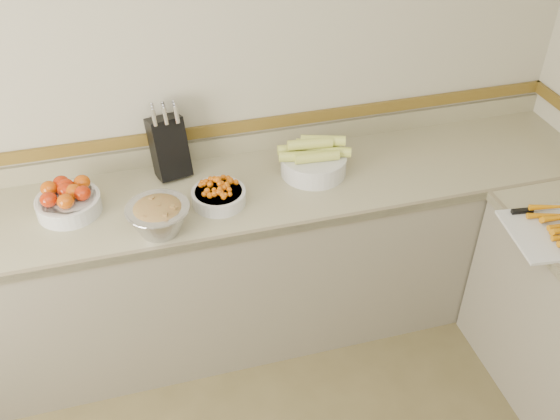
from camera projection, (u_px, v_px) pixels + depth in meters
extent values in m
plane|color=#AFAA90|center=(169.00, 87.00, 2.86)|extent=(4.00, 0.00, 4.00)
cube|color=gray|center=(188.00, 201.00, 2.86)|extent=(4.00, 0.65, 0.04)
cube|color=slate|center=(196.00, 273.00, 3.14)|extent=(4.00, 0.63, 0.86)
cube|color=#72674C|center=(199.00, 245.00, 2.62)|extent=(4.00, 0.02, 0.04)
cube|color=gray|center=(177.00, 153.00, 3.06)|extent=(4.00, 0.02, 0.10)
cube|color=brown|center=(175.00, 136.00, 3.00)|extent=(4.00, 0.02, 0.06)
cube|color=black|center=(169.00, 147.00, 2.93)|extent=(0.19, 0.22, 0.31)
cylinder|color=silver|center=(154.00, 118.00, 2.78)|extent=(0.03, 0.04, 0.08)
cylinder|color=silver|center=(165.00, 116.00, 2.79)|extent=(0.03, 0.04, 0.08)
cylinder|color=silver|center=(176.00, 115.00, 2.80)|extent=(0.03, 0.04, 0.08)
cylinder|color=silver|center=(153.00, 114.00, 2.80)|extent=(0.03, 0.04, 0.08)
cylinder|color=silver|center=(164.00, 113.00, 2.81)|extent=(0.03, 0.04, 0.08)
cylinder|color=silver|center=(176.00, 111.00, 2.82)|extent=(0.03, 0.04, 0.08)
cylinder|color=silver|center=(153.00, 111.00, 2.83)|extent=(0.03, 0.04, 0.08)
cylinder|color=silver|center=(164.00, 110.00, 2.84)|extent=(0.03, 0.04, 0.08)
cylinder|color=silver|center=(175.00, 108.00, 2.85)|extent=(0.03, 0.04, 0.08)
cylinder|color=silver|center=(69.00, 205.00, 2.75)|extent=(0.28, 0.28, 0.08)
torus|color=silver|center=(67.00, 199.00, 2.73)|extent=(0.28, 0.28, 0.01)
cylinder|color=white|center=(67.00, 199.00, 2.73)|extent=(0.25, 0.25, 0.01)
ellipsoid|color=#A42106|center=(48.00, 199.00, 2.66)|extent=(0.07, 0.07, 0.06)
ellipsoid|color=#B34406|center=(66.00, 201.00, 2.65)|extent=(0.07, 0.07, 0.06)
ellipsoid|color=#A42106|center=(82.00, 193.00, 2.70)|extent=(0.07, 0.07, 0.06)
ellipsoid|color=#B34406|center=(49.00, 188.00, 2.73)|extent=(0.07, 0.07, 0.06)
ellipsoid|color=#A42106|center=(66.00, 190.00, 2.72)|extent=(0.07, 0.07, 0.06)
ellipsoid|color=#B34406|center=(82.00, 182.00, 2.76)|extent=(0.07, 0.07, 0.06)
ellipsoid|color=#A42106|center=(61.00, 183.00, 2.76)|extent=(0.07, 0.07, 0.06)
ellipsoid|color=#B34406|center=(73.00, 191.00, 2.71)|extent=(0.07, 0.07, 0.06)
ellipsoid|color=#A42106|center=(66.00, 186.00, 2.74)|extent=(0.07, 0.07, 0.06)
cylinder|color=silver|center=(219.00, 197.00, 2.81)|extent=(0.24, 0.24, 0.06)
torus|color=silver|center=(218.00, 192.00, 2.79)|extent=(0.25, 0.25, 0.01)
cylinder|color=white|center=(218.00, 192.00, 2.79)|extent=(0.21, 0.21, 0.01)
sphere|color=#BA5206|center=(217.00, 179.00, 2.76)|extent=(0.03, 0.03, 0.03)
sphere|color=#BA5206|center=(213.00, 187.00, 2.74)|extent=(0.03, 0.03, 0.03)
sphere|color=#BA5206|center=(210.00, 192.00, 2.73)|extent=(0.03, 0.03, 0.03)
sphere|color=#BA5206|center=(233.00, 189.00, 2.76)|extent=(0.03, 0.03, 0.03)
sphere|color=#BA5206|center=(214.00, 194.00, 2.72)|extent=(0.03, 0.03, 0.03)
sphere|color=#BA5206|center=(220.00, 187.00, 2.74)|extent=(0.03, 0.03, 0.03)
sphere|color=#BA5206|center=(217.00, 182.00, 2.76)|extent=(0.03, 0.03, 0.03)
sphere|color=#BA5206|center=(218.00, 185.00, 2.75)|extent=(0.03, 0.03, 0.03)
sphere|color=#BA5206|center=(220.00, 184.00, 2.75)|extent=(0.03, 0.03, 0.03)
sphere|color=#BA5206|center=(201.00, 185.00, 2.79)|extent=(0.03, 0.03, 0.03)
sphere|color=#BA5206|center=(217.00, 180.00, 2.75)|extent=(0.03, 0.03, 0.03)
sphere|color=#BA5206|center=(219.00, 184.00, 2.75)|extent=(0.03, 0.03, 0.03)
sphere|color=#BA5206|center=(223.00, 178.00, 2.83)|extent=(0.03, 0.03, 0.03)
sphere|color=#BA5206|center=(211.00, 197.00, 2.72)|extent=(0.03, 0.03, 0.03)
sphere|color=#BA5206|center=(206.00, 186.00, 2.77)|extent=(0.03, 0.03, 0.03)
sphere|color=#BA5206|center=(214.00, 196.00, 2.71)|extent=(0.03, 0.03, 0.03)
sphere|color=#BA5206|center=(220.00, 189.00, 2.73)|extent=(0.03, 0.03, 0.03)
sphere|color=#BA5206|center=(209.00, 180.00, 2.80)|extent=(0.03, 0.03, 0.03)
sphere|color=#BA5206|center=(209.00, 180.00, 2.82)|extent=(0.03, 0.03, 0.03)
sphere|color=#BA5206|center=(216.00, 185.00, 2.74)|extent=(0.03, 0.03, 0.03)
sphere|color=#BA5206|center=(214.00, 190.00, 2.73)|extent=(0.03, 0.03, 0.03)
sphere|color=#BA5206|center=(227.00, 180.00, 2.79)|extent=(0.03, 0.03, 0.03)
sphere|color=#BA5206|center=(212.00, 199.00, 2.71)|extent=(0.03, 0.03, 0.03)
sphere|color=#BA5206|center=(209.00, 184.00, 2.76)|extent=(0.03, 0.03, 0.03)
sphere|color=#BA5206|center=(218.00, 180.00, 2.75)|extent=(0.03, 0.03, 0.03)
sphere|color=#BA5206|center=(219.00, 181.00, 2.75)|extent=(0.03, 0.03, 0.03)
sphere|color=#BA5206|center=(205.00, 184.00, 2.79)|extent=(0.03, 0.03, 0.03)
sphere|color=#BA5206|center=(204.00, 194.00, 2.73)|extent=(0.03, 0.03, 0.03)
sphere|color=#BA5206|center=(228.00, 178.00, 2.82)|extent=(0.03, 0.03, 0.03)
sphere|color=#BA5206|center=(219.00, 199.00, 2.71)|extent=(0.03, 0.03, 0.03)
sphere|color=#BA5206|center=(212.00, 180.00, 2.78)|extent=(0.03, 0.03, 0.03)
sphere|color=#BA5206|center=(208.00, 192.00, 2.73)|extent=(0.03, 0.03, 0.03)
sphere|color=#BA5206|center=(236.00, 182.00, 2.81)|extent=(0.03, 0.03, 0.03)
sphere|color=#BA5206|center=(216.00, 188.00, 2.73)|extent=(0.03, 0.03, 0.03)
sphere|color=#BA5206|center=(225.00, 179.00, 2.81)|extent=(0.03, 0.03, 0.03)
sphere|color=#BA5206|center=(221.00, 184.00, 2.75)|extent=(0.03, 0.03, 0.03)
sphere|color=#BA5206|center=(213.00, 180.00, 2.80)|extent=(0.03, 0.03, 0.03)
sphere|color=#BA5206|center=(224.00, 177.00, 2.84)|extent=(0.03, 0.03, 0.03)
sphere|color=#BA5206|center=(220.00, 189.00, 2.73)|extent=(0.03, 0.03, 0.03)
cylinder|color=silver|center=(313.00, 164.00, 2.99)|extent=(0.32, 0.32, 0.09)
torus|color=silver|center=(314.00, 157.00, 2.96)|extent=(0.32, 0.32, 0.01)
cylinder|color=#BDC552|center=(301.00, 156.00, 2.92)|extent=(0.22, 0.09, 0.05)
cylinder|color=#BDC552|center=(317.00, 157.00, 2.91)|extent=(0.21, 0.06, 0.05)
cylinder|color=#BDC552|center=(329.00, 151.00, 2.95)|extent=(0.21, 0.12, 0.05)
cylinder|color=#BDC552|center=(300.00, 149.00, 2.97)|extent=(0.22, 0.08, 0.05)
cylinder|color=#BDC552|center=(318.00, 145.00, 2.99)|extent=(0.21, 0.13, 0.05)
cylinder|color=#BDC552|center=(310.00, 144.00, 2.91)|extent=(0.21, 0.07, 0.05)
cylinder|color=#BDC552|center=(323.00, 140.00, 2.94)|extent=(0.22, 0.11, 0.05)
cylinder|color=#B2B2BA|center=(159.00, 219.00, 2.63)|extent=(0.27, 0.27, 0.13)
torus|color=#B2B2BA|center=(157.00, 208.00, 2.59)|extent=(0.27, 0.27, 0.01)
ellipsoid|color=maroon|center=(158.00, 210.00, 2.60)|extent=(0.22, 0.22, 0.07)
cube|color=maroon|center=(175.00, 208.00, 2.57)|extent=(0.03, 0.03, 0.02)
cube|color=#669D4C|center=(157.00, 208.00, 2.59)|extent=(0.03, 0.03, 0.02)
cube|color=maroon|center=(158.00, 207.00, 2.58)|extent=(0.02, 0.02, 0.02)
cube|color=#669D4C|center=(157.00, 212.00, 2.56)|extent=(0.02, 0.02, 0.02)
cube|color=maroon|center=(158.00, 204.00, 2.60)|extent=(0.02, 0.02, 0.02)
cube|color=#669D4C|center=(173.00, 207.00, 2.57)|extent=(0.02, 0.02, 0.02)
cube|color=maroon|center=(158.00, 206.00, 2.57)|extent=(0.02, 0.02, 0.02)
cube|color=#669D4C|center=(155.00, 207.00, 2.58)|extent=(0.02, 0.02, 0.02)
cube|color=maroon|center=(149.00, 215.00, 2.54)|extent=(0.02, 0.02, 0.02)
cube|color=#669D4C|center=(152.00, 199.00, 2.61)|extent=(0.03, 0.03, 0.02)
cube|color=maroon|center=(151.00, 203.00, 2.61)|extent=(0.02, 0.02, 0.02)
cube|color=#669D4C|center=(145.00, 217.00, 2.53)|extent=(0.03, 0.03, 0.02)
cube|color=maroon|center=(164.00, 213.00, 2.55)|extent=(0.03, 0.03, 0.02)
cube|color=#669D4C|center=(165.00, 215.00, 2.53)|extent=(0.02, 0.02, 0.02)
cone|color=#BA6E06|center=(559.00, 218.00, 2.65)|extent=(0.18, 0.05, 0.03)
cone|color=#BA6E06|center=(554.00, 218.00, 2.69)|extent=(0.18, 0.05, 0.03)
cone|color=#BA6E06|center=(550.00, 215.00, 2.71)|extent=(0.18, 0.05, 0.03)
cone|color=#BA6E06|center=(548.00, 207.00, 2.71)|extent=(0.18, 0.05, 0.03)
cube|color=silver|center=(549.00, 207.00, 2.77)|extent=(0.19, 0.06, 0.00)
cube|color=black|center=(522.00, 211.00, 2.74)|extent=(0.10, 0.03, 0.02)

